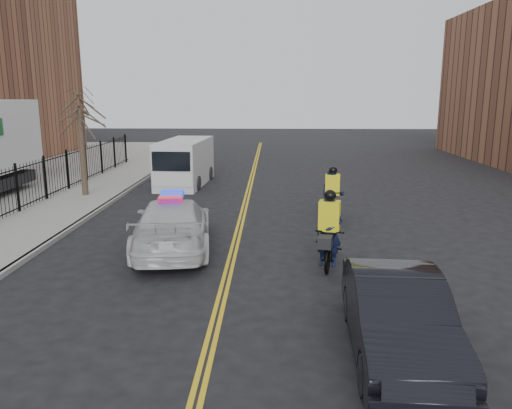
{
  "coord_description": "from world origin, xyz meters",
  "views": [
    {
      "loc": [
        1.18,
        -12.76,
        4.73
      ],
      "look_at": [
        0.67,
        2.84,
        1.3
      ],
      "focal_mm": 35.0,
      "sensor_mm": 36.0,
      "label": 1
    }
  ],
  "objects_px": {
    "police_cruiser": "(173,224)",
    "cargo_van": "(184,163)",
    "dark_sedan": "(397,316)",
    "cyclist_near": "(329,240)",
    "cyclist_far": "(332,199)"
  },
  "relations": [
    {
      "from": "police_cruiser",
      "to": "dark_sedan",
      "type": "height_order",
      "value": "police_cruiser"
    },
    {
      "from": "dark_sedan",
      "to": "cargo_van",
      "type": "distance_m",
      "value": 19.18
    },
    {
      "from": "cyclist_far",
      "to": "dark_sedan",
      "type": "bearing_deg",
      "value": -82.46
    },
    {
      "from": "dark_sedan",
      "to": "cargo_van",
      "type": "height_order",
      "value": "cargo_van"
    },
    {
      "from": "cyclist_near",
      "to": "cyclist_far",
      "type": "height_order",
      "value": "cyclist_near"
    },
    {
      "from": "cargo_van",
      "to": "cyclist_far",
      "type": "bearing_deg",
      "value": -43.43
    },
    {
      "from": "police_cruiser",
      "to": "cargo_van",
      "type": "xyz_separation_m",
      "value": [
        -1.62,
        11.53,
        0.36
      ]
    },
    {
      "from": "cyclist_far",
      "to": "cyclist_near",
      "type": "bearing_deg",
      "value": -90.08
    },
    {
      "from": "dark_sedan",
      "to": "cyclist_near",
      "type": "height_order",
      "value": "cyclist_near"
    },
    {
      "from": "dark_sedan",
      "to": "cargo_van",
      "type": "relative_size",
      "value": 0.8
    },
    {
      "from": "cyclist_far",
      "to": "cargo_van",
      "type": "bearing_deg",
      "value": 140.58
    },
    {
      "from": "police_cruiser",
      "to": "dark_sedan",
      "type": "distance_m",
      "value": 8.3
    },
    {
      "from": "dark_sedan",
      "to": "police_cruiser",
      "type": "bearing_deg",
      "value": 133.41
    },
    {
      "from": "cyclist_near",
      "to": "dark_sedan",
      "type": "bearing_deg",
      "value": -68.5
    },
    {
      "from": "police_cruiser",
      "to": "cyclist_far",
      "type": "xyz_separation_m",
      "value": [
        5.39,
        4.01,
        0.01
      ]
    }
  ]
}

